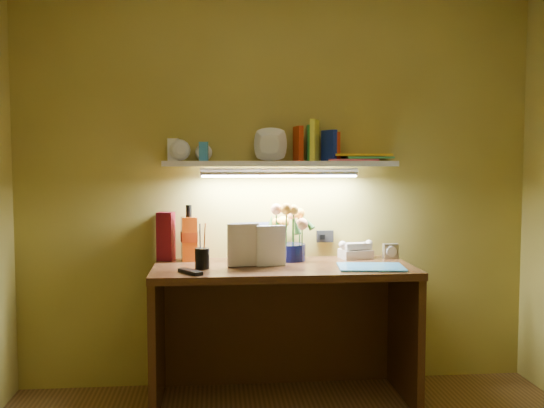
# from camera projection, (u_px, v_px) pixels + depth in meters

# --- Properties ---
(desk) EXTENTS (1.40, 0.60, 0.75)m
(desk) POSITION_uv_depth(u_px,v_px,m) (283.00, 333.00, 3.30)
(desk) COLOR #3D2110
(desk) RESTS_ON ground
(flower_bouquet) EXTENTS (0.23, 0.23, 0.33)m
(flower_bouquet) POSITION_uv_depth(u_px,v_px,m) (289.00, 232.00, 3.43)
(flower_bouquet) COLOR #0A0D34
(flower_bouquet) RESTS_ON desk
(telephone) EXTENTS (0.19, 0.16, 0.10)m
(telephone) POSITION_uv_depth(u_px,v_px,m) (356.00, 249.00, 3.51)
(telephone) COLOR #F2E0CE
(telephone) RESTS_ON desk
(desk_clock) EXTENTS (0.09, 0.05, 0.09)m
(desk_clock) POSITION_uv_depth(u_px,v_px,m) (391.00, 251.00, 3.51)
(desk_clock) COLOR silver
(desk_clock) RESTS_ON desk
(whisky_bottle) EXTENTS (0.10, 0.10, 0.32)m
(whisky_bottle) POSITION_uv_depth(u_px,v_px,m) (189.00, 233.00, 3.42)
(whisky_bottle) COLOR #C5420A
(whisky_bottle) RESTS_ON desk
(whisky_box) EXTENTS (0.10, 0.10, 0.27)m
(whisky_box) POSITION_uv_depth(u_px,v_px,m) (166.00, 236.00, 3.44)
(whisky_box) COLOR #5B0B13
(whisky_box) RESTS_ON desk
(pen_cup) EXTENTS (0.08, 0.08, 0.18)m
(pen_cup) POSITION_uv_depth(u_px,v_px,m) (202.00, 251.00, 3.17)
(pen_cup) COLOR black
(pen_cup) RESTS_ON desk
(art_card) EXTENTS (0.22, 0.08, 0.22)m
(art_card) POSITION_uv_depth(u_px,v_px,m) (251.00, 242.00, 3.43)
(art_card) COLOR white
(art_card) RESTS_ON desk
(tv_remote) EXTENTS (0.13, 0.16, 0.02)m
(tv_remote) POSITION_uv_depth(u_px,v_px,m) (190.00, 272.00, 3.03)
(tv_remote) COLOR black
(tv_remote) RESTS_ON desk
(blue_folder) EXTENTS (0.37, 0.29, 0.01)m
(blue_folder) POSITION_uv_depth(u_px,v_px,m) (371.00, 267.00, 3.20)
(blue_folder) COLOR #3892D5
(blue_folder) RESTS_ON desk
(desk_book_a) EXTENTS (0.17, 0.04, 0.23)m
(desk_book_a) POSITION_uv_depth(u_px,v_px,m) (227.00, 246.00, 3.20)
(desk_book_a) COLOR beige
(desk_book_a) RESTS_ON desk
(desk_book_b) EXTENTS (0.16, 0.04, 0.22)m
(desk_book_b) POSITION_uv_depth(u_px,v_px,m) (257.00, 246.00, 3.23)
(desk_book_b) COLOR white
(desk_book_b) RESTS_ON desk
(wall_shelf) EXTENTS (1.30, 0.30, 0.26)m
(wall_shelf) POSITION_uv_depth(u_px,v_px,m) (281.00, 157.00, 3.42)
(wall_shelf) COLOR white
(wall_shelf) RESTS_ON ground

